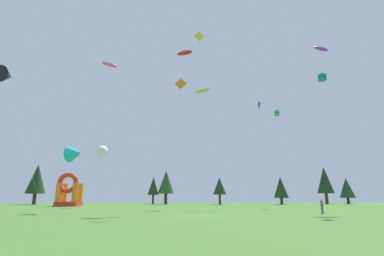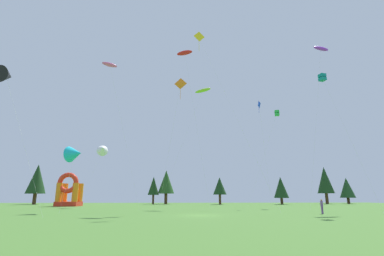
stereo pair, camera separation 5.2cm
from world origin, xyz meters
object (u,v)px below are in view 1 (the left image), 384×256
kite_pink_parafoil (110,65)px  kite_yellow_diamond (199,39)px  kite_green_box (277,113)px  kite_lime_parafoil (203,91)px  kite_red_parafoil (185,53)px  kite_purple_parafoil (321,49)px  kite_cyan_delta (75,154)px  inflatable_red_slide (69,193)px  person_midfield (322,205)px  kite_white_delta (103,149)px  kite_orange_diamond (180,84)px  kite_black_delta (6,75)px  kite_blue_diamond (258,106)px  kite_teal_box (322,78)px

kite_pink_parafoil → kite_yellow_diamond: 14.65m
kite_green_box → kite_lime_parafoil: kite_lime_parafoil is taller
kite_red_parafoil → kite_purple_parafoil: size_ratio=0.91×
kite_cyan_delta → inflatable_red_slide: size_ratio=1.27×
kite_yellow_diamond → person_midfield: (14.33, -4.65, -24.70)m
kite_white_delta → kite_orange_diamond: bearing=-47.4°
kite_green_box → kite_white_delta: bearing=178.5°
kite_orange_diamond → kite_red_parafoil: bearing=74.8°
kite_green_box → kite_yellow_diamond: size_ratio=0.73×
kite_pink_parafoil → person_midfield: size_ratio=13.22×
kite_black_delta → person_midfield: 40.29m
kite_blue_diamond → kite_lime_parafoil: (-11.18, 0.65, 3.26)m
kite_cyan_delta → kite_teal_box: 35.54m
kite_lime_parafoil → kite_red_parafoil: bearing=-108.8°
kite_teal_box → kite_white_delta: size_ratio=1.51×
kite_lime_parafoil → kite_yellow_diamond: bearing=-97.1°
kite_teal_box → kite_lime_parafoil: size_ratio=0.78×
kite_red_parafoil → kite_orange_diamond: size_ratio=1.33×
kite_lime_parafoil → person_midfield: bearing=-58.0°
kite_pink_parafoil → inflatable_red_slide: size_ratio=3.27×
kite_yellow_diamond → kite_purple_parafoil: size_ratio=0.95×
kite_yellow_diamond → kite_purple_parafoil: 22.53m
kite_yellow_diamond → inflatable_red_slide: kite_yellow_diamond is taller
person_midfield → kite_purple_parafoil: bearing=33.4°
kite_green_box → kite_purple_parafoil: size_ratio=0.69×
kite_red_parafoil → inflatable_red_slide: bearing=139.7°
kite_red_parafoil → kite_white_delta: (-15.80, 13.93, -13.87)m
kite_pink_parafoil → kite_blue_diamond: bearing=23.9°
kite_purple_parafoil → kite_pink_parafoil: bearing=-176.3°
kite_orange_diamond → person_midfield: 25.06m
kite_green_box → kite_pink_parafoil: bearing=-156.5°
kite_pink_parafoil → kite_red_parafoil: bearing=3.3°
kite_purple_parafoil → inflatable_red_slide: 56.99m
kite_blue_diamond → person_midfield: (1.24, -19.23, -18.82)m
kite_pink_parafoil → kite_white_delta: bearing=105.2°
inflatable_red_slide → kite_red_parafoil: bearing=-40.3°
kite_white_delta → kite_blue_diamond: (31.05, -2.59, 8.73)m
kite_yellow_diamond → kite_lime_parafoil: size_ratio=1.11×
kite_black_delta → kite_orange_diamond: kite_orange_diamond is taller
kite_pink_parafoil → kite_orange_diamond: (11.15, -1.83, -3.76)m
kite_green_box → inflatable_red_slide: size_ratio=2.81×
kite_lime_parafoil → kite_green_box: bearing=3.8°
kite_teal_box → kite_lime_parafoil: 24.49m
kite_white_delta → kite_yellow_diamond: size_ratio=0.47×
kite_teal_box → inflatable_red_slide: 52.90m
kite_green_box → inflatable_red_slide: bearing=170.6°
inflatable_red_slide → kite_cyan_delta: bearing=-69.3°
kite_cyan_delta → inflatable_red_slide: (-9.01, 23.88, -4.95)m
kite_yellow_diamond → kite_blue_diamond: 20.46m
kite_green_box → kite_white_delta: (-35.36, 0.93, -7.69)m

